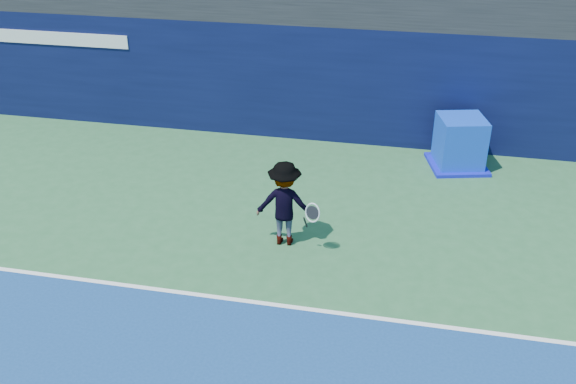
# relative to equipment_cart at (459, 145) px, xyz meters

# --- Properties ---
(baseline) EXTENTS (24.00, 0.10, 0.01)m
(baseline) POSITION_rel_equipment_cart_xyz_m (-3.91, -6.18, -0.56)
(baseline) COLOR white
(baseline) RESTS_ON ground
(back_wall_assembly) EXTENTS (36.00, 1.03, 3.00)m
(back_wall_assembly) POSITION_rel_equipment_cart_xyz_m (-3.92, 1.32, 0.93)
(back_wall_assembly) COLOR black
(back_wall_assembly) RESTS_ON ground
(equipment_cart) EXTENTS (1.59, 1.59, 1.25)m
(equipment_cart) POSITION_rel_equipment_cart_xyz_m (0.00, 0.00, 0.00)
(equipment_cart) COLOR #0E39C6
(equipment_cart) RESTS_ON ground
(tennis_player) EXTENTS (1.32, 0.75, 1.72)m
(tennis_player) POSITION_rel_equipment_cart_xyz_m (-3.40, -4.19, 0.29)
(tennis_player) COLOR silver
(tennis_player) RESTS_ON ground
(tennis_ball) EXTENTS (0.06, 0.06, 0.06)m
(tennis_ball) POSITION_rel_equipment_cart_xyz_m (-3.63, -3.35, 0.73)
(tennis_ball) COLOR #C4E419
(tennis_ball) RESTS_ON ground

